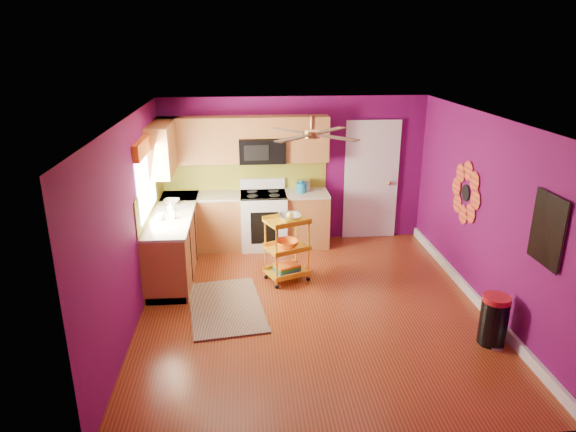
{
  "coord_description": "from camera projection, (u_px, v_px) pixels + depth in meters",
  "views": [
    {
      "loc": [
        -0.84,
        -6.05,
        3.4
      ],
      "look_at": [
        -0.29,
        0.4,
        1.15
      ],
      "focal_mm": 32.0,
      "sensor_mm": 36.0,
      "label": 1
    }
  ],
  "objects": [
    {
      "name": "rolling_cart",
      "position": [
        287.0,
        246.0,
        7.45
      ],
      "size": [
        0.7,
        0.62,
        1.06
      ],
      "color": "yellow",
      "rests_on": "ground"
    },
    {
      "name": "counter_cup",
      "position": [
        160.0,
        217.0,
        7.3
      ],
      "size": [
        0.13,
        0.13,
        0.1
      ],
      "primitive_type": "imported",
      "color": "white",
      "rests_on": "lower_cabinets"
    },
    {
      "name": "electric_range",
      "position": [
        264.0,
        219.0,
        8.72
      ],
      "size": [
        0.76,
        0.66,
        1.13
      ],
      "color": "white",
      "rests_on": "ground"
    },
    {
      "name": "lower_cabinets",
      "position": [
        216.0,
        231.0,
        8.33
      ],
      "size": [
        2.81,
        2.31,
        0.94
      ],
      "color": "brown",
      "rests_on": "ground"
    },
    {
      "name": "trash_can",
      "position": [
        494.0,
        320.0,
        5.95
      ],
      "size": [
        0.4,
        0.4,
        0.61
      ],
      "color": "black",
      "rests_on": "ground"
    },
    {
      "name": "soap_bottle_a",
      "position": [
        172.0,
        213.0,
        7.36
      ],
      "size": [
        0.08,
        0.08,
        0.18
      ],
      "primitive_type": "imported",
      "color": "#EA3F72",
      "rests_on": "lower_cabinets"
    },
    {
      "name": "panel_door",
      "position": [
        371.0,
        182.0,
        8.97
      ],
      "size": [
        0.95,
        0.11,
        2.15
      ],
      "color": "white",
      "rests_on": "ground"
    },
    {
      "name": "ceiling_fan",
      "position": [
        312.0,
        133.0,
        6.31
      ],
      "size": [
        1.01,
        1.01,
        0.26
      ],
      "color": "#BF8C3F",
      "rests_on": "ground"
    },
    {
      "name": "left_window",
      "position": [
        145.0,
        165.0,
        7.12
      ],
      "size": [
        0.08,
        1.35,
        1.08
      ],
      "color": "white",
      "rests_on": "ground"
    },
    {
      "name": "shag_rug",
      "position": [
        226.0,
        306.0,
        6.84
      ],
      "size": [
        1.14,
        1.64,
        0.02
      ],
      "primitive_type": "cube",
      "rotation": [
        0.0,
        0.0,
        0.14
      ],
      "color": "black",
      "rests_on": "ground"
    },
    {
      "name": "right_wall_art",
      "position": [
        498.0,
        207.0,
        6.26
      ],
      "size": [
        0.04,
        2.74,
        1.04
      ],
      "color": "black",
      "rests_on": "ground"
    },
    {
      "name": "toaster",
      "position": [
        303.0,
        185.0,
        8.74
      ],
      "size": [
        0.22,
        0.15,
        0.18
      ],
      "primitive_type": "cube",
      "color": "beige",
      "rests_on": "lower_cabinets"
    },
    {
      "name": "ground",
      "position": [
        312.0,
        306.0,
        6.88
      ],
      "size": [
        5.0,
        5.0,
        0.0
      ],
      "primitive_type": "plane",
      "color": "#65250F",
      "rests_on": "ground"
    },
    {
      "name": "counter_dish",
      "position": [
        172.0,
        201.0,
        8.06
      ],
      "size": [
        0.25,
        0.25,
        0.06
      ],
      "primitive_type": "imported",
      "color": "white",
      "rests_on": "lower_cabinets"
    },
    {
      "name": "teal_kettle",
      "position": [
        301.0,
        187.0,
        8.63
      ],
      "size": [
        0.18,
        0.18,
        0.21
      ],
      "color": "#146E96",
      "rests_on": "lower_cabinets"
    },
    {
      "name": "soap_bottle_b",
      "position": [
        171.0,
        207.0,
        7.65
      ],
      "size": [
        0.12,
        0.12,
        0.15
      ],
      "primitive_type": "imported",
      "color": "white",
      "rests_on": "lower_cabinets"
    },
    {
      "name": "upper_cabinetry",
      "position": [
        219.0,
        144.0,
        8.23
      ],
      "size": [
        2.8,
        2.3,
        1.26
      ],
      "color": "brown",
      "rests_on": "ground"
    },
    {
      "name": "room_envelope",
      "position": [
        316.0,
        189.0,
        6.34
      ],
      "size": [
        4.54,
        5.04,
        2.52
      ],
      "color": "#610B52",
      "rests_on": "ground"
    }
  ]
}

